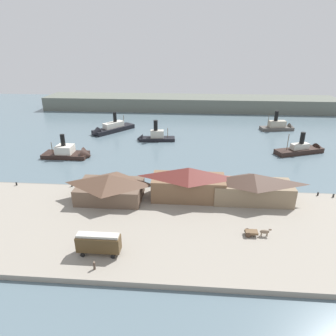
{
  "coord_description": "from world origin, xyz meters",
  "views": [
    {
      "loc": [
        1.47,
        -78.65,
        39.3
      ],
      "look_at": [
        -5.37,
        8.95,
        2.0
      ],
      "focal_mm": 31.72,
      "sensor_mm": 36.0,
      "label": 1
    }
  ],
  "objects_px": {
    "street_tram": "(99,243)",
    "pedestrian_at_waters_edge": "(94,266)",
    "ferry_outer_harbor": "(72,153)",
    "mooring_post_west": "(318,194)",
    "ferry_shed_east_terminal": "(110,186)",
    "mooring_post_east": "(333,196)",
    "mooring_post_center_west": "(72,185)",
    "ferry_moored_west": "(153,137)",
    "ferry_approaching_east": "(304,149)",
    "ferry_shed_west_terminal": "(188,183)",
    "mooring_post_center_east": "(16,184)",
    "ferry_approaching_west": "(280,126)",
    "horse_cart": "(256,232)",
    "ferry_shed_customs_shed": "(253,187)",
    "ferry_near_quay": "(109,129)"
  },
  "relations": [
    {
      "from": "ferry_shed_east_terminal",
      "to": "mooring_post_east",
      "type": "relative_size",
      "value": 18.79
    },
    {
      "from": "ferry_shed_west_terminal",
      "to": "mooring_post_west",
      "type": "bearing_deg",
      "value": 6.26
    },
    {
      "from": "ferry_shed_west_terminal",
      "to": "ferry_shed_customs_shed",
      "type": "height_order",
      "value": "ferry_shed_west_terminal"
    },
    {
      "from": "mooring_post_west",
      "to": "mooring_post_center_west",
      "type": "bearing_deg",
      "value": 179.98
    },
    {
      "from": "ferry_moored_west",
      "to": "mooring_post_west",
      "type": "bearing_deg",
      "value": -43.65
    },
    {
      "from": "pedestrian_at_waters_edge",
      "to": "horse_cart",
      "type": "bearing_deg",
      "value": 22.03
    },
    {
      "from": "mooring_post_east",
      "to": "ferry_approaching_west",
      "type": "relative_size",
      "value": 0.05
    },
    {
      "from": "ferry_shed_customs_shed",
      "to": "mooring_post_east",
      "type": "height_order",
      "value": "ferry_shed_customs_shed"
    },
    {
      "from": "ferry_shed_east_terminal",
      "to": "street_tram",
      "type": "relative_size",
      "value": 2.01
    },
    {
      "from": "street_tram",
      "to": "pedestrian_at_waters_edge",
      "type": "height_order",
      "value": "street_tram"
    },
    {
      "from": "ferry_shed_customs_shed",
      "to": "ferry_approaching_east",
      "type": "xyz_separation_m",
      "value": [
        27.57,
        42.09,
        -3.69
      ]
    },
    {
      "from": "ferry_shed_east_terminal",
      "to": "ferry_near_quay",
      "type": "distance_m",
      "value": 67.91
    },
    {
      "from": "ferry_near_quay",
      "to": "ferry_outer_harbor",
      "type": "distance_m",
      "value": 33.87
    },
    {
      "from": "ferry_shed_west_terminal",
      "to": "mooring_post_center_east",
      "type": "distance_m",
      "value": 49.79
    },
    {
      "from": "ferry_shed_east_terminal",
      "to": "mooring_post_west",
      "type": "xyz_separation_m",
      "value": [
        55.34,
        5.98,
        -3.04
      ]
    },
    {
      "from": "mooring_post_center_east",
      "to": "ferry_approaching_west",
      "type": "distance_m",
      "value": 116.84
    },
    {
      "from": "ferry_approaching_west",
      "to": "ferry_outer_harbor",
      "type": "height_order",
      "value": "ferry_approaching_west"
    },
    {
      "from": "ferry_moored_west",
      "to": "ferry_outer_harbor",
      "type": "bearing_deg",
      "value": -140.65
    },
    {
      "from": "mooring_post_center_east",
      "to": "ferry_near_quay",
      "type": "xyz_separation_m",
      "value": [
        11.47,
        60.01,
        -0.07
      ]
    },
    {
      "from": "pedestrian_at_waters_edge",
      "to": "ferry_moored_west",
      "type": "height_order",
      "value": "ferry_moored_west"
    },
    {
      "from": "horse_cart",
      "to": "ferry_approaching_west",
      "type": "height_order",
      "value": "ferry_approaching_west"
    },
    {
      "from": "mooring_post_center_east",
      "to": "ferry_shed_west_terminal",
      "type": "bearing_deg",
      "value": -3.86
    },
    {
      "from": "mooring_post_east",
      "to": "mooring_post_center_west",
      "type": "xyz_separation_m",
      "value": [
        -71.94,
        0.75,
        0.0
      ]
    },
    {
      "from": "pedestrian_at_waters_edge",
      "to": "ferry_outer_harbor",
      "type": "height_order",
      "value": "ferry_outer_harbor"
    },
    {
      "from": "street_tram",
      "to": "mooring_post_center_west",
      "type": "height_order",
      "value": "street_tram"
    },
    {
      "from": "ferry_shed_customs_shed",
      "to": "ferry_outer_harbor",
      "type": "relative_size",
      "value": 1.14
    },
    {
      "from": "mooring_post_east",
      "to": "ferry_shed_east_terminal",
      "type": "bearing_deg",
      "value": -174.91
    },
    {
      "from": "horse_cart",
      "to": "ferry_approaching_east",
      "type": "bearing_deg",
      "value": 63.06
    },
    {
      "from": "ferry_shed_east_terminal",
      "to": "ferry_shed_customs_shed",
      "type": "distance_m",
      "value": 36.86
    },
    {
      "from": "ferry_shed_west_terminal",
      "to": "ferry_outer_harbor",
      "type": "height_order",
      "value": "ferry_shed_west_terminal"
    },
    {
      "from": "horse_cart",
      "to": "mooring_post_center_west",
      "type": "height_order",
      "value": "horse_cart"
    },
    {
      "from": "mooring_post_center_east",
      "to": "ferry_outer_harbor",
      "type": "xyz_separation_m",
      "value": [
        6.05,
        26.58,
        -0.18
      ]
    },
    {
      "from": "mooring_post_east",
      "to": "ferry_outer_harbor",
      "type": "bearing_deg",
      "value": 161.93
    },
    {
      "from": "mooring_post_west",
      "to": "ferry_near_quay",
      "type": "xyz_separation_m",
      "value": [
        -73.01,
        59.52,
        -0.07
      ]
    },
    {
      "from": "mooring_post_east",
      "to": "mooring_post_west",
      "type": "bearing_deg",
      "value": 168.96
    },
    {
      "from": "pedestrian_at_waters_edge",
      "to": "ferry_approaching_east",
      "type": "xyz_separation_m",
      "value": [
        60.55,
        70.22,
        -0.59
      ]
    },
    {
      "from": "mooring_post_east",
      "to": "mooring_post_center_west",
      "type": "bearing_deg",
      "value": 179.4
    },
    {
      "from": "horse_cart",
      "to": "mooring_post_center_west",
      "type": "relative_size",
      "value": 6.14
    },
    {
      "from": "ferry_shed_customs_shed",
      "to": "ferry_outer_harbor",
      "type": "height_order",
      "value": "ferry_shed_customs_shed"
    },
    {
      "from": "ferry_shed_east_terminal",
      "to": "pedestrian_at_waters_edge",
      "type": "relative_size",
      "value": 9.79
    },
    {
      "from": "ferry_shed_customs_shed",
      "to": "pedestrian_at_waters_edge",
      "type": "relative_size",
      "value": 11.7
    },
    {
      "from": "mooring_post_east",
      "to": "ferry_shed_customs_shed",
      "type": "bearing_deg",
      "value": -170.86
    },
    {
      "from": "mooring_post_east",
      "to": "ferry_approaching_east",
      "type": "bearing_deg",
      "value": 82.1
    },
    {
      "from": "street_tram",
      "to": "ferry_approaching_east",
      "type": "distance_m",
      "value": 89.77
    },
    {
      "from": "ferry_shed_west_terminal",
      "to": "mooring_post_east",
      "type": "relative_size",
      "value": 21.33
    },
    {
      "from": "ferry_approaching_east",
      "to": "ferry_outer_harbor",
      "type": "bearing_deg",
      "value": -172.38
    },
    {
      "from": "ferry_shed_west_terminal",
      "to": "mooring_post_center_east",
      "type": "bearing_deg",
      "value": 176.14
    },
    {
      "from": "ferry_outer_harbor",
      "to": "mooring_post_west",
      "type": "bearing_deg",
      "value": -18.39
    },
    {
      "from": "mooring_post_center_west",
      "to": "ferry_approaching_east",
      "type": "distance_m",
      "value": 86.02
    },
    {
      "from": "ferry_shed_east_terminal",
      "to": "mooring_post_center_west",
      "type": "xyz_separation_m",
      "value": [
        -12.89,
        6.01,
        -3.04
      ]
    }
  ]
}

